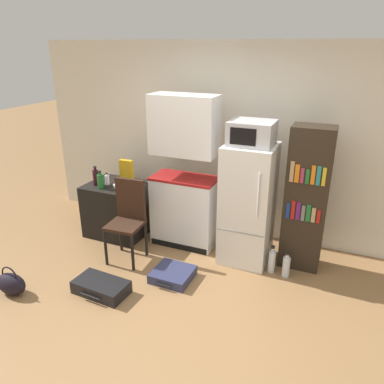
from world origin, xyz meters
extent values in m
plane|color=olive|center=(0.00, 0.00, 0.00)|extent=(24.00, 24.00, 0.00)
cube|color=silver|center=(0.20, 2.00, 1.29)|extent=(6.40, 0.10, 2.59)
cube|color=black|center=(-1.50, 1.26, 0.37)|extent=(0.80, 0.67, 0.74)
cube|color=white|center=(-0.52, 1.38, 0.46)|extent=(0.84, 0.44, 0.91)
cube|color=maroon|center=(-0.52, 1.38, 0.93)|extent=(0.85, 0.45, 0.03)
cube|color=white|center=(-0.52, 1.38, 1.61)|extent=(0.84, 0.37, 0.73)
cube|color=black|center=(-0.52, 1.16, 0.04)|extent=(0.80, 0.01, 0.08)
cube|color=white|center=(0.34, 1.30, 0.74)|extent=(0.58, 0.59, 1.47)
cube|color=gray|center=(0.34, 1.00, 0.50)|extent=(0.56, 0.01, 0.01)
cylinder|color=silver|center=(0.53, 0.99, 1.00)|extent=(0.02, 0.02, 0.52)
cube|color=#B7B7BC|center=(0.34, 1.30, 1.61)|extent=(0.50, 0.43, 0.27)
cube|color=black|center=(0.30, 1.09, 1.61)|extent=(0.29, 0.01, 0.18)
cube|color=#2D2319|center=(1.00, 1.43, 0.86)|extent=(0.47, 0.34, 1.72)
cube|color=#193899|center=(0.83, 1.26, 0.76)|extent=(0.04, 0.01, 0.19)
cube|color=red|center=(0.88, 1.26, 0.78)|extent=(0.04, 0.01, 0.22)
cube|color=#661E75|center=(0.94, 1.26, 0.77)|extent=(0.04, 0.01, 0.21)
cube|color=slate|center=(1.00, 1.26, 0.76)|extent=(0.04, 0.01, 0.18)
cube|color=#1E7033|center=(1.05, 1.26, 0.77)|extent=(0.05, 0.01, 0.20)
cube|color=tan|center=(1.11, 1.26, 0.75)|extent=(0.04, 0.01, 0.17)
cube|color=red|center=(1.16, 1.26, 0.75)|extent=(0.04, 0.01, 0.16)
cube|color=tan|center=(0.83, 1.26, 1.23)|extent=(0.04, 0.01, 0.23)
cube|color=orange|center=(0.88, 1.26, 1.22)|extent=(0.05, 0.01, 0.21)
cube|color=#A33351|center=(0.94, 1.26, 1.20)|extent=(0.04, 0.01, 0.17)
cube|color=#1E7033|center=(1.00, 1.26, 1.20)|extent=(0.04, 0.01, 0.17)
cube|color=orange|center=(1.05, 1.26, 1.22)|extent=(0.04, 0.01, 0.21)
cube|color=teal|center=(1.11, 1.26, 1.22)|extent=(0.04, 0.01, 0.21)
cube|color=gold|center=(1.16, 1.26, 1.21)|extent=(0.04, 0.01, 0.20)
cylinder|color=black|center=(-1.74, 1.14, 0.84)|extent=(0.08, 0.08, 0.21)
cylinder|color=black|center=(-1.74, 1.14, 0.97)|extent=(0.04, 0.04, 0.04)
cylinder|color=black|center=(-1.74, 1.14, 0.99)|extent=(0.04, 0.04, 0.02)
cylinder|color=white|center=(-1.61, 1.22, 0.80)|extent=(0.06, 0.06, 0.13)
cylinder|color=white|center=(-1.61, 1.22, 0.88)|extent=(0.03, 0.03, 0.02)
cylinder|color=black|center=(-1.61, 1.22, 0.90)|extent=(0.03, 0.03, 0.01)
cylinder|color=#1E6028|center=(-1.60, 1.06, 0.83)|extent=(0.08, 0.08, 0.19)
cylinder|color=#1E6028|center=(-1.60, 1.06, 0.94)|extent=(0.04, 0.04, 0.03)
cylinder|color=black|center=(-1.60, 1.06, 0.97)|extent=(0.04, 0.04, 0.02)
cylinder|color=silver|center=(-1.42, 1.19, 0.76)|extent=(0.13, 0.13, 0.03)
cube|color=gold|center=(-1.45, 1.46, 0.89)|extent=(0.19, 0.07, 0.30)
cylinder|color=black|center=(-1.17, 0.48, 0.23)|extent=(0.04, 0.04, 0.47)
cylinder|color=black|center=(-0.81, 0.50, 0.23)|extent=(0.04, 0.04, 0.47)
cylinder|color=black|center=(-1.20, 0.84, 0.23)|extent=(0.04, 0.04, 0.47)
cylinder|color=black|center=(-0.83, 0.87, 0.23)|extent=(0.04, 0.04, 0.47)
cube|color=#331E14|center=(-1.00, 0.67, 0.49)|extent=(0.43, 0.43, 0.04)
cube|color=#331E14|center=(-1.02, 0.85, 0.76)|extent=(0.38, 0.08, 0.51)
cube|color=navy|center=(-0.30, 0.53, 0.05)|extent=(0.45, 0.43, 0.11)
cylinder|color=black|center=(-0.30, 0.30, 0.05)|extent=(0.20, 0.02, 0.02)
cube|color=black|center=(-0.90, -0.01, 0.07)|extent=(0.61, 0.36, 0.14)
cylinder|color=black|center=(-0.91, -0.20, 0.07)|extent=(0.27, 0.04, 0.02)
ellipsoid|color=black|center=(-1.79, -0.40, 0.12)|extent=(0.36, 0.20, 0.24)
torus|color=black|center=(-1.79, -0.40, 0.23)|extent=(0.21, 0.02, 0.21)
cylinder|color=silver|center=(0.89, 1.09, 0.12)|extent=(0.09, 0.09, 0.24)
cylinder|color=silver|center=(0.89, 1.09, 0.27)|extent=(0.04, 0.04, 0.04)
cylinder|color=black|center=(0.89, 1.09, 0.30)|extent=(0.05, 0.05, 0.03)
cylinder|color=silver|center=(0.72, 1.12, 0.14)|extent=(0.08, 0.08, 0.27)
cylinder|color=silver|center=(0.72, 1.12, 0.30)|extent=(0.04, 0.04, 0.05)
cylinder|color=black|center=(0.72, 1.12, 0.34)|extent=(0.04, 0.04, 0.03)
camera|label=1|loc=(1.34, -2.75, 2.54)|focal=35.00mm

